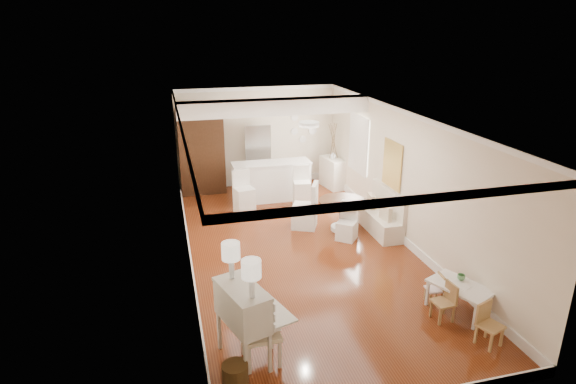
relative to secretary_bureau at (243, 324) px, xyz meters
name	(u,v)px	position (x,y,z in m)	size (l,w,h in m)	color
room	(298,154)	(1.74, 3.42, 1.40)	(9.00, 9.04, 2.82)	brown
secretary_bureau	(243,324)	(0.00, 0.00, 0.00)	(0.91, 0.93, 1.16)	silver
gustavian_armchair	(260,332)	(0.22, -0.07, -0.11)	(0.55, 0.55, 0.95)	silver
wicker_basket	(235,376)	(-0.20, -0.50, -0.41)	(0.34, 0.34, 0.34)	#4A3317
kids_table	(459,298)	(3.59, 0.30, -0.34)	(0.58, 0.97, 0.48)	white
kids_chair_a	(443,302)	(3.21, 0.17, -0.26)	(0.31, 0.31, 0.64)	#9F7948
kids_chair_b	(434,289)	(3.34, 0.64, -0.32)	(0.26, 0.26, 0.53)	#A8814C
kids_chair_c	(490,325)	(3.52, -0.57, -0.25)	(0.32, 0.32, 0.66)	tan
banquette	(379,211)	(3.69, 3.60, -0.09)	(0.52, 1.60, 0.98)	silver
dining_table	(342,215)	(2.90, 3.86, -0.22)	(1.06, 1.06, 0.72)	#4D2C18
slip_chair_near	(347,222)	(2.83, 3.37, -0.17)	(0.39, 0.41, 0.82)	white
slip_chair_far	(305,205)	(2.13, 4.23, -0.04)	(0.51, 0.53, 1.08)	white
breakfast_counter	(272,181)	(1.80, 6.20, -0.07)	(2.05, 0.65, 1.03)	white
bar_stool_left	(244,194)	(0.92, 5.32, -0.03)	(0.44, 0.44, 1.10)	white
bar_stool_right	(302,187)	(2.44, 5.55, -0.06)	(0.42, 0.42, 1.04)	white
pantry_cabinet	(201,152)	(0.10, 7.28, 0.57)	(1.20, 0.60, 2.30)	#381E11
fridge	(270,156)	(2.00, 7.25, 0.32)	(0.75, 0.65, 1.80)	silver
sideboard	(332,173)	(3.70, 6.77, -0.16)	(0.40, 0.89, 0.85)	white
pencil_cup	(461,277)	(3.69, 0.45, -0.05)	(0.13, 0.13, 0.10)	#60A46A
branch_vase	(333,155)	(3.70, 6.76, 0.36)	(0.18, 0.18, 0.18)	white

